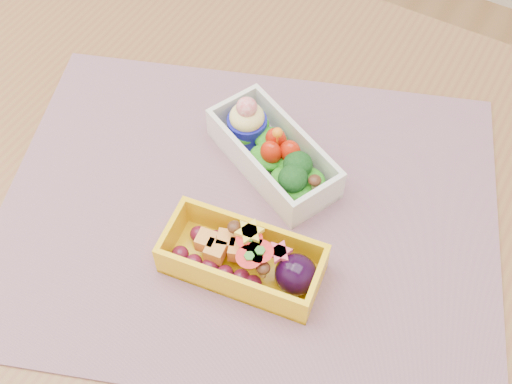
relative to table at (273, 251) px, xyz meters
The scene contains 4 objects.
table is the anchor object (origin of this frame).
placemat 0.10m from the table, 140.02° to the right, with size 0.56×0.43×0.00m, color #96676D.
bento_white 0.14m from the table, 121.07° to the left, with size 0.19×0.14×0.07m.
bento_yellow 0.15m from the table, 81.71° to the right, with size 0.18×0.10×0.06m.
Camera 1 is at (0.18, -0.36, 1.36)m, focal length 45.03 mm.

